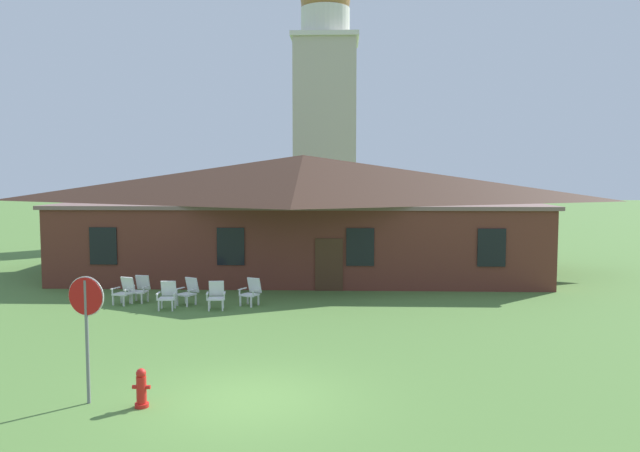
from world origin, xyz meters
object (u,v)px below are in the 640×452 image
(lawn_chair_left_end, at_px, (168,295))
(lawn_chair_far_side, at_px, (251,291))
(stop_sign, at_px, (86,313))
(lawn_chair_by_porch, at_px, (125,290))
(lawn_chair_middle, at_px, (189,291))
(lawn_chair_right_end, at_px, (216,295))
(lawn_chair_near_door, at_px, (141,288))
(fire_hydrant, at_px, (141,389))

(lawn_chair_left_end, distance_m, lawn_chair_far_side, 2.89)
(lawn_chair_far_side, bearing_deg, stop_sign, -101.04)
(lawn_chair_by_porch, distance_m, lawn_chair_left_end, 1.92)
(lawn_chair_middle, bearing_deg, lawn_chair_left_end, -125.55)
(lawn_chair_left_end, height_order, lawn_chair_right_end, same)
(lawn_chair_middle, xyz_separation_m, lawn_chair_far_side, (2.24, 0.00, 0.00))
(lawn_chair_right_end, bearing_deg, lawn_chair_left_end, -177.77)
(lawn_chair_middle, bearing_deg, stop_sign, -88.00)
(lawn_chair_far_side, bearing_deg, lawn_chair_near_door, 174.25)
(fire_hydrant, bearing_deg, lawn_chair_near_door, 107.98)
(lawn_chair_near_door, bearing_deg, stop_sign, -77.73)
(stop_sign, bearing_deg, lawn_chair_right_end, 85.03)
(lawn_chair_left_end, bearing_deg, lawn_chair_by_porch, 156.61)
(lawn_chair_near_door, bearing_deg, lawn_chair_middle, -12.63)
(lawn_chair_by_porch, bearing_deg, stop_sign, -74.79)
(lawn_chair_far_side, bearing_deg, lawn_chair_right_end, -147.89)
(lawn_chair_middle, distance_m, fire_hydrant, 10.02)
(lawn_chair_right_end, relative_size, fire_hydrant, 1.21)
(lawn_chair_near_door, xyz_separation_m, lawn_chair_right_end, (2.99, -1.11, 0.00))
(lawn_chair_near_door, height_order, lawn_chair_far_side, same)
(lawn_chair_far_side, bearing_deg, lawn_chair_by_porch, -179.99)
(lawn_chair_left_end, bearing_deg, fire_hydrant, -77.51)
(lawn_chair_right_end, height_order, lawn_chair_far_side, same)
(stop_sign, distance_m, lawn_chair_right_end, 9.18)
(lawn_chair_near_door, relative_size, lawn_chair_middle, 1.00)
(stop_sign, relative_size, lawn_chair_left_end, 2.72)
(lawn_chair_near_door, relative_size, lawn_chair_far_side, 1.00)
(lawn_chair_middle, bearing_deg, lawn_chair_far_side, 0.11)
(stop_sign, height_order, lawn_chair_near_door, stop_sign)
(lawn_chair_by_porch, bearing_deg, lawn_chair_middle, -0.08)
(lawn_chair_middle, bearing_deg, lawn_chair_near_door, 167.37)
(lawn_chair_near_door, relative_size, lawn_chair_left_end, 1.00)
(stop_sign, xyz_separation_m, lawn_chair_middle, (-0.34, 9.74, -1.36))
(lawn_chair_middle, bearing_deg, lawn_chair_by_porch, 179.92)
(lawn_chair_left_end, height_order, lawn_chair_middle, same)
(lawn_chair_middle, height_order, fire_hydrant, lawn_chair_middle)
(lawn_chair_left_end, relative_size, lawn_chair_far_side, 1.00)
(lawn_chair_middle, distance_m, lawn_chair_right_end, 1.32)
(lawn_chair_by_porch, height_order, fire_hydrant, lawn_chair_by_porch)
(lawn_chair_middle, xyz_separation_m, lawn_chair_right_end, (1.13, -0.69, 0.00))
(lawn_chair_by_porch, xyz_separation_m, lawn_chair_left_end, (1.76, -0.76, 0.00))
(lawn_chair_right_end, bearing_deg, lawn_chair_middle, 148.33)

